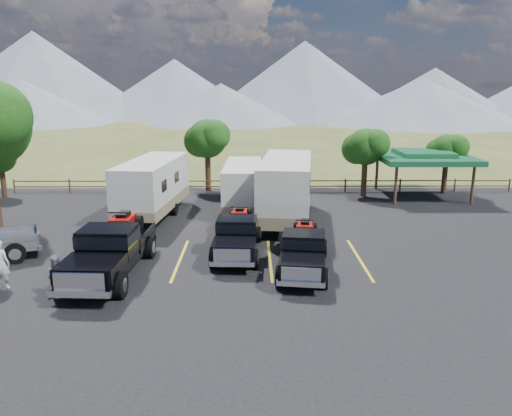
{
  "coord_description": "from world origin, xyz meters",
  "views": [
    {
      "loc": [
        1.2,
        -17.02,
        7.57
      ],
      "look_at": [
        1.41,
        7.24,
        1.6
      ],
      "focal_mm": 35.0,
      "sensor_mm": 36.0,
      "label": 1
    }
  ],
  "objects_px": {
    "trailer_center": "(243,186)",
    "person_a": "(0,264)",
    "rig_center": "(237,234)",
    "person_b": "(57,277)",
    "rig_left": "(111,248)",
    "rig_right": "(304,249)",
    "pavilion": "(423,157)",
    "trailer_right": "(286,189)",
    "trailer_left": "(153,187)"
  },
  "relations": [
    {
      "from": "person_a",
      "to": "person_b",
      "type": "xyz_separation_m",
      "value": [
        2.5,
        -0.95,
        -0.16
      ]
    },
    {
      "from": "rig_left",
      "to": "rig_center",
      "type": "height_order",
      "value": "rig_left"
    },
    {
      "from": "trailer_right",
      "to": "rig_left",
      "type": "bearing_deg",
      "value": -126.25
    },
    {
      "from": "trailer_left",
      "to": "trailer_center",
      "type": "xyz_separation_m",
      "value": [
        5.25,
        1.26,
        -0.23
      ]
    },
    {
      "from": "rig_right",
      "to": "trailer_left",
      "type": "xyz_separation_m",
      "value": [
        -7.95,
        8.95,
        0.85
      ]
    },
    {
      "from": "person_b",
      "to": "trailer_center",
      "type": "bearing_deg",
      "value": 56.8
    },
    {
      "from": "pavilion",
      "to": "trailer_left",
      "type": "bearing_deg",
      "value": -163.16
    },
    {
      "from": "pavilion",
      "to": "trailer_right",
      "type": "relative_size",
      "value": 0.6
    },
    {
      "from": "rig_right",
      "to": "person_b",
      "type": "distance_m",
      "value": 9.61
    },
    {
      "from": "trailer_right",
      "to": "person_a",
      "type": "xyz_separation_m",
      "value": [
        -11.45,
        -9.61,
        -0.9
      ]
    },
    {
      "from": "rig_right",
      "to": "trailer_center",
      "type": "distance_m",
      "value": 10.58
    },
    {
      "from": "rig_left",
      "to": "trailer_center",
      "type": "relative_size",
      "value": 0.83
    },
    {
      "from": "rig_left",
      "to": "trailer_right",
      "type": "relative_size",
      "value": 0.67
    },
    {
      "from": "rig_center",
      "to": "trailer_right",
      "type": "relative_size",
      "value": 0.57
    },
    {
      "from": "rig_left",
      "to": "trailer_left",
      "type": "bearing_deg",
      "value": 93.14
    },
    {
      "from": "rig_left",
      "to": "person_a",
      "type": "xyz_separation_m",
      "value": [
        -3.79,
        -1.46,
        -0.13
      ]
    },
    {
      "from": "rig_right",
      "to": "trailer_right",
      "type": "relative_size",
      "value": 0.56
    },
    {
      "from": "trailer_left",
      "to": "trailer_center",
      "type": "bearing_deg",
      "value": 19.74
    },
    {
      "from": "trailer_right",
      "to": "trailer_left",
      "type": "bearing_deg",
      "value": 177.88
    },
    {
      "from": "rig_center",
      "to": "trailer_left",
      "type": "distance_m",
      "value": 8.54
    },
    {
      "from": "rig_right",
      "to": "rig_center",
      "type": "bearing_deg",
      "value": 150.05
    },
    {
      "from": "trailer_center",
      "to": "person_a",
      "type": "distance_m",
      "value": 15.08
    },
    {
      "from": "trailer_left",
      "to": "person_b",
      "type": "relative_size",
      "value": 5.94
    },
    {
      "from": "trailer_right",
      "to": "person_a",
      "type": "distance_m",
      "value": 14.98
    },
    {
      "from": "rig_right",
      "to": "trailer_left",
      "type": "bearing_deg",
      "value": 139.28
    },
    {
      "from": "rig_right",
      "to": "person_b",
      "type": "relative_size",
      "value": 3.56
    },
    {
      "from": "trailer_center",
      "to": "pavilion",
      "type": "bearing_deg",
      "value": 19.57
    },
    {
      "from": "trailer_center",
      "to": "person_a",
      "type": "bearing_deg",
      "value": -125.17
    },
    {
      "from": "rig_center",
      "to": "trailer_center",
      "type": "height_order",
      "value": "trailer_center"
    },
    {
      "from": "rig_left",
      "to": "trailer_center",
      "type": "distance_m",
      "value": 11.85
    },
    {
      "from": "trailer_center",
      "to": "person_b",
      "type": "relative_size",
      "value": 5.13
    },
    {
      "from": "rig_left",
      "to": "trailer_right",
      "type": "distance_m",
      "value": 11.21
    },
    {
      "from": "pavilion",
      "to": "rig_right",
      "type": "distance_m",
      "value": 17.33
    },
    {
      "from": "trailer_left",
      "to": "person_b",
      "type": "distance_m",
      "value": 11.9
    },
    {
      "from": "rig_left",
      "to": "trailer_right",
      "type": "bearing_deg",
      "value": 49.49
    },
    {
      "from": "pavilion",
      "to": "rig_right",
      "type": "bearing_deg",
      "value": -124.04
    },
    {
      "from": "person_a",
      "to": "person_b",
      "type": "relative_size",
      "value": 1.19
    },
    {
      "from": "trailer_center",
      "to": "rig_center",
      "type": "bearing_deg",
      "value": -89.46
    },
    {
      "from": "rig_left",
      "to": "trailer_right",
      "type": "xyz_separation_m",
      "value": [
        7.66,
        8.16,
        0.77
      ]
    },
    {
      "from": "rig_left",
      "to": "rig_right",
      "type": "xyz_separation_m",
      "value": [
        7.88,
        0.44,
        -0.2
      ]
    },
    {
      "from": "rig_left",
      "to": "trailer_left",
      "type": "xyz_separation_m",
      "value": [
        -0.07,
        9.39,
        0.65
      ]
    },
    {
      "from": "trailer_center",
      "to": "trailer_right",
      "type": "height_order",
      "value": "trailer_right"
    },
    {
      "from": "trailer_left",
      "to": "person_b",
      "type": "xyz_separation_m",
      "value": [
        -1.22,
        -11.8,
        -0.93
      ]
    },
    {
      "from": "rig_left",
      "to": "trailer_left",
      "type": "distance_m",
      "value": 9.41
    },
    {
      "from": "pavilion",
      "to": "trailer_center",
      "type": "relative_size",
      "value": 0.74
    },
    {
      "from": "rig_center",
      "to": "person_b",
      "type": "height_order",
      "value": "rig_center"
    },
    {
      "from": "rig_center",
      "to": "person_b",
      "type": "relative_size",
      "value": 3.61
    },
    {
      "from": "pavilion",
      "to": "rig_center",
      "type": "relative_size",
      "value": 1.06
    },
    {
      "from": "rig_center",
      "to": "trailer_right",
      "type": "distance_m",
      "value": 6.2
    },
    {
      "from": "pavilion",
      "to": "rig_right",
      "type": "height_order",
      "value": "pavilion"
    }
  ]
}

